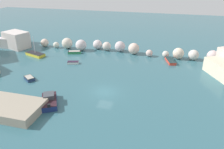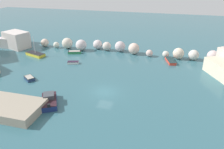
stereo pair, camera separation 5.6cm
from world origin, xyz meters
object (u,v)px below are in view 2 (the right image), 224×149
object	(u,v)px
moored_boat_1	(73,62)
moored_boat_3	(49,100)
moored_boat_5	(75,52)
moored_boat_0	(170,61)
stone_dock	(11,108)
moored_boat_2	(35,54)
moored_boat_4	(29,78)

from	to	relation	value
moored_boat_1	moored_boat_3	size ratio (longest dim) A/B	0.52
moored_boat_5	moored_boat_0	bearing A→B (deg)	162.58
moored_boat_0	moored_boat_3	xyz separation A→B (m)	(-17.57, -22.06, 0.26)
moored_boat_1	moored_boat_3	xyz separation A→B (m)	(3.02, -15.96, 0.31)
stone_dock	moored_boat_3	world-z (taller)	moored_boat_3
moored_boat_2	stone_dock	bearing A→B (deg)	133.43
moored_boat_2	moored_boat_5	world-z (taller)	moored_boat_2
moored_boat_0	moored_boat_5	distance (m)	22.87
moored_boat_0	stone_dock	bearing A→B (deg)	-56.55
moored_boat_2	moored_boat_3	size ratio (longest dim) A/B	1.03
moored_boat_4	stone_dock	bearing A→B (deg)	-33.35
moored_boat_4	moored_boat_5	size ratio (longest dim) A/B	0.79
moored_boat_1	moored_boat_4	xyz separation A→B (m)	(-4.68, -9.39, 0.06)
moored_boat_0	moored_boat_4	xyz separation A→B (m)	(-25.27, -15.50, 0.01)
moored_boat_3	moored_boat_4	world-z (taller)	moored_boat_3
moored_boat_3	moored_boat_4	bearing A→B (deg)	21.13
moored_boat_0	moored_boat_3	size ratio (longest dim) A/B	0.86
moored_boat_2	moored_boat_5	bearing A→B (deg)	-136.01
moored_boat_0	moored_boat_4	distance (m)	29.65
stone_dock	moored_boat_2	bearing A→B (deg)	113.89
moored_boat_0	moored_boat_3	bearing A→B (deg)	-54.60
stone_dock	moored_boat_5	world-z (taller)	stone_dock
stone_dock	moored_boat_2	size ratio (longest dim) A/B	1.64
stone_dock	moored_boat_3	distance (m)	5.28
moored_boat_2	moored_boat_5	xyz separation A→B (m)	(8.41, 3.82, -0.05)
moored_boat_2	moored_boat_5	distance (m)	9.24
moored_boat_0	moored_boat_4	bearing A→B (deg)	-74.56
stone_dock	moored_boat_0	bearing A→B (deg)	49.52
moored_boat_1	moored_boat_5	distance (m)	6.65
moored_boat_4	moored_boat_5	world-z (taller)	moored_boat_5
stone_dock	moored_boat_0	size ratio (longest dim) A/B	1.98
stone_dock	moored_boat_2	xyz separation A→B (m)	(-9.61, 21.71, -0.30)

